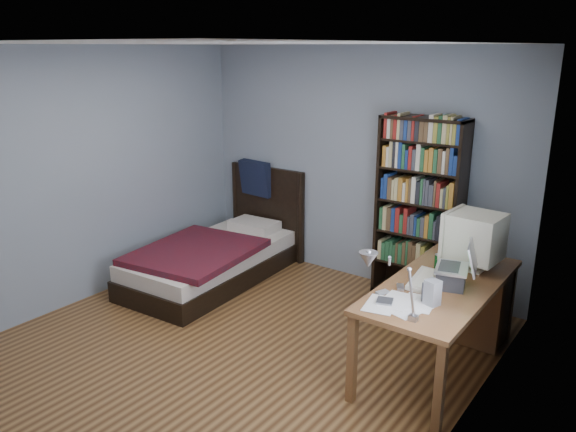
% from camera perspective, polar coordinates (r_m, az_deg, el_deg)
% --- Properties ---
extents(room, '(4.20, 4.24, 2.50)m').
position_cam_1_polar(room, '(4.39, -6.41, 0.52)').
color(room, '#4C2D16').
rests_on(room, ground).
extents(desk, '(0.75, 1.71, 0.73)m').
position_cam_1_polar(desk, '(5.06, 17.12, -7.97)').
color(desk, brown).
rests_on(desk, floor).
extents(crt_monitor, '(0.44, 0.41, 0.48)m').
position_cam_1_polar(crt_monitor, '(4.79, 18.29, -2.03)').
color(crt_monitor, beige).
rests_on(crt_monitor, desk).
extents(laptop, '(0.37, 0.36, 0.38)m').
position_cam_1_polar(laptop, '(4.43, 16.49, -5.66)').
color(laptop, '#2D2D30').
rests_on(laptop, desk).
extents(desk_lamp, '(0.22, 0.50, 0.59)m').
position_cam_1_polar(desk_lamp, '(3.45, 8.96, -5.11)').
color(desk_lamp, '#99999E').
rests_on(desk_lamp, desk).
extents(keyboard, '(0.24, 0.48, 0.04)m').
position_cam_1_polar(keyboard, '(4.50, 13.72, -6.33)').
color(keyboard, beige).
rests_on(keyboard, desk).
extents(speaker, '(0.12, 0.12, 0.19)m').
position_cam_1_polar(speaker, '(4.10, 14.45, -7.56)').
color(speaker, gray).
rests_on(speaker, desk).
extents(soda_can, '(0.06, 0.06, 0.12)m').
position_cam_1_polar(soda_can, '(4.78, 15.03, -4.49)').
color(soda_can, '#083D18').
rests_on(soda_can, desk).
extents(mouse, '(0.07, 0.12, 0.04)m').
position_cam_1_polar(mouse, '(4.74, 16.55, -5.30)').
color(mouse, silver).
rests_on(mouse, desk).
extents(phone_silver, '(0.09, 0.12, 0.02)m').
position_cam_1_polar(phone_silver, '(4.35, 11.34, -7.09)').
color(phone_silver, '#B6B5BA').
rests_on(phone_silver, desk).
extents(phone_grey, '(0.08, 0.11, 0.02)m').
position_cam_1_polar(phone_grey, '(4.23, 9.56, -7.66)').
color(phone_grey, gray).
rests_on(phone_grey, desk).
extents(external_drive, '(0.14, 0.14, 0.02)m').
position_cam_1_polar(external_drive, '(4.09, 9.79, -8.59)').
color(external_drive, gray).
rests_on(external_drive, desk).
extents(bookshelf, '(0.83, 0.30, 1.85)m').
position_cam_1_polar(bookshelf, '(5.66, 13.16, 0.51)').
color(bookshelf, black).
rests_on(bookshelf, floor).
extents(bed, '(1.22, 2.11, 1.16)m').
position_cam_1_polar(bed, '(6.28, -7.31, -4.03)').
color(bed, black).
rests_on(bed, floor).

